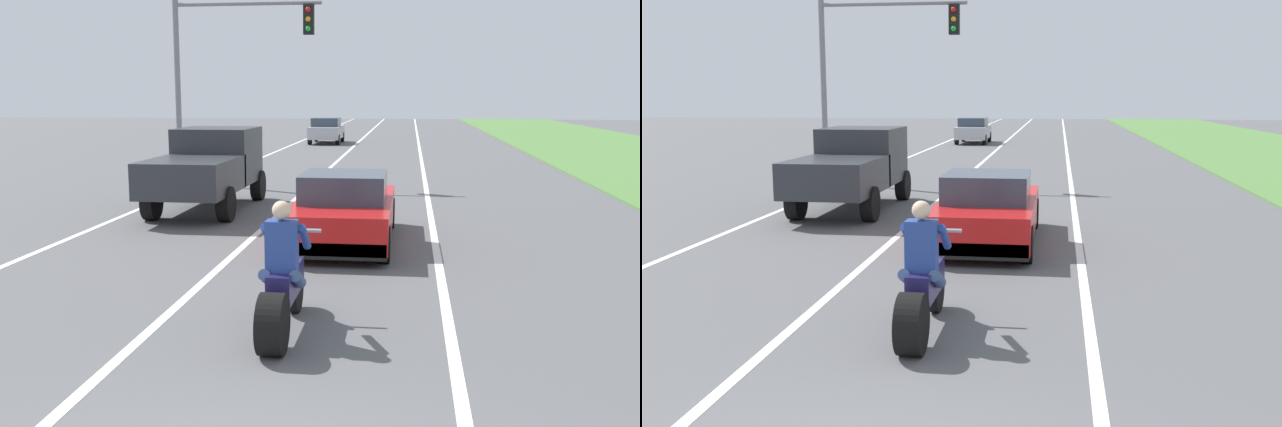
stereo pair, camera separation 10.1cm
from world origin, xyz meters
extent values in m
cube|color=white|center=(-5.40, 20.00, 0.00)|extent=(0.14, 120.00, 0.01)
cube|color=white|center=(1.80, 20.00, 0.00)|extent=(0.14, 120.00, 0.01)
cube|color=white|center=(-1.80, 20.00, 0.00)|extent=(0.14, 120.00, 0.01)
cylinder|color=black|center=(-0.17, 3.36, 0.35)|extent=(0.28, 0.69, 0.69)
cylinder|color=black|center=(-0.17, 4.91, 0.31)|extent=(0.12, 0.63, 0.63)
cube|color=#1E194C|center=(-0.17, 4.18, 0.61)|extent=(0.28, 1.10, 0.36)
cylinder|color=#B2B2B7|center=(-0.17, 4.83, 0.68)|extent=(0.08, 0.36, 0.73)
cylinder|color=#A5A5AA|center=(-0.17, 4.81, 1.11)|extent=(0.70, 0.05, 0.05)
cube|color=navy|center=(-0.17, 3.95, 1.09)|extent=(0.36, 0.24, 0.60)
sphere|color=beige|center=(-0.17, 3.95, 1.51)|extent=(0.22, 0.22, 0.22)
cylinder|color=#384C7A|center=(-0.35, 3.98, 0.69)|extent=(0.14, 0.47, 0.32)
cylinder|color=navy|center=(-0.39, 4.25, 1.14)|extent=(0.10, 0.51, 0.40)
cylinder|color=#384C7A|center=(0.01, 3.98, 0.69)|extent=(0.14, 0.47, 0.32)
cylinder|color=navy|center=(0.05, 4.25, 1.14)|extent=(0.10, 0.51, 0.40)
cube|color=red|center=(0.06, 9.36, 0.53)|extent=(1.80, 4.30, 0.64)
cube|color=#333D4C|center=(0.06, 9.16, 1.11)|extent=(1.56, 1.70, 0.52)
cube|color=black|center=(0.06, 7.31, 0.29)|extent=(1.76, 0.20, 0.28)
cylinder|color=black|center=(-0.74, 10.96, 0.32)|extent=(0.24, 0.64, 0.64)
cylinder|color=black|center=(0.86, 10.96, 0.32)|extent=(0.24, 0.64, 0.64)
cylinder|color=black|center=(-0.74, 7.76, 0.32)|extent=(0.24, 0.64, 0.64)
cylinder|color=black|center=(0.86, 7.76, 0.32)|extent=(0.24, 0.64, 0.64)
cube|color=#2D3035|center=(-3.66, 13.75, 1.28)|extent=(1.90, 2.10, 1.40)
cube|color=#333D4C|center=(-3.66, 14.10, 1.67)|extent=(1.67, 0.29, 0.57)
cube|color=#2D3035|center=(-3.66, 11.50, 0.98)|extent=(1.90, 2.70, 0.80)
cylinder|color=black|center=(-4.53, 14.55, 0.40)|extent=(0.28, 0.80, 0.80)
cylinder|color=black|center=(-2.79, 14.55, 0.40)|extent=(0.28, 0.80, 0.80)
cylinder|color=black|center=(-4.53, 11.20, 0.40)|extent=(0.28, 0.80, 0.80)
cylinder|color=black|center=(-2.79, 11.20, 0.40)|extent=(0.28, 0.80, 0.80)
cylinder|color=gray|center=(-6.12, 18.00, 3.00)|extent=(0.18, 0.18, 6.00)
cylinder|color=gray|center=(-3.80, 18.00, 5.60)|extent=(4.64, 0.12, 0.12)
cube|color=black|center=(-1.88, 18.00, 5.10)|extent=(0.32, 0.24, 0.90)
sphere|color=red|center=(-1.88, 17.86, 5.38)|extent=(0.16, 0.16, 0.16)
sphere|color=orange|center=(-1.88, 17.86, 5.10)|extent=(0.16, 0.16, 0.16)
sphere|color=green|center=(-1.88, 17.86, 4.82)|extent=(0.16, 0.16, 0.16)
cube|color=#B2B2B7|center=(-3.61, 37.18, 0.65)|extent=(1.76, 4.00, 0.70)
cube|color=#333D4C|center=(-3.61, 36.98, 1.25)|extent=(1.56, 2.00, 0.50)
cylinder|color=black|center=(-4.41, 38.58, 0.30)|extent=(0.20, 0.60, 0.60)
cylinder|color=black|center=(-2.81, 38.58, 0.30)|extent=(0.20, 0.60, 0.60)
cylinder|color=black|center=(-4.41, 35.78, 0.30)|extent=(0.20, 0.60, 0.60)
cylinder|color=black|center=(-2.81, 35.78, 0.30)|extent=(0.20, 0.60, 0.60)
camera|label=1|loc=(1.27, -3.78, 2.81)|focal=39.00mm
camera|label=2|loc=(1.37, -3.76, 2.81)|focal=39.00mm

